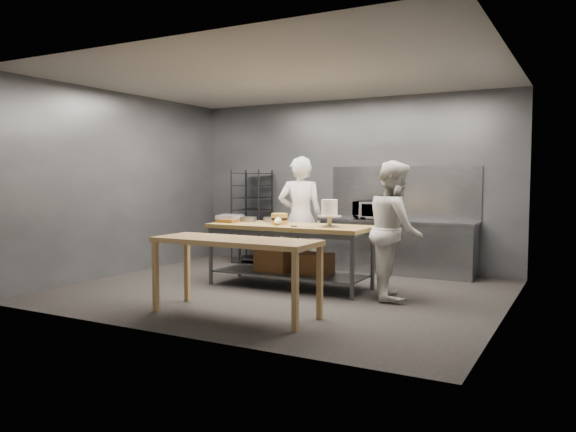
{
  "coord_description": "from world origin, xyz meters",
  "views": [
    {
      "loc": [
        3.84,
        -6.89,
        1.62
      ],
      "look_at": [
        -0.03,
        0.24,
        1.05
      ],
      "focal_mm": 35.0,
      "sensor_mm": 36.0,
      "label": 1
    }
  ],
  "objects_px": {
    "near_counter": "(235,246)",
    "microwave": "(371,210)",
    "work_table": "(290,248)",
    "speed_rack": "(252,217)",
    "chef_behind": "(300,218)",
    "layer_cake": "(279,219)",
    "frosted_cake_stand": "(329,210)",
    "chef_right": "(395,230)"
  },
  "relations": [
    {
      "from": "near_counter",
      "to": "layer_cake",
      "type": "height_order",
      "value": "layer_cake"
    },
    {
      "from": "chef_behind",
      "to": "near_counter",
      "type": "bearing_deg",
      "value": 77.33
    },
    {
      "from": "microwave",
      "to": "frosted_cake_stand",
      "type": "bearing_deg",
      "value": -87.06
    },
    {
      "from": "speed_rack",
      "to": "chef_right",
      "type": "bearing_deg",
      "value": -28.05
    },
    {
      "from": "microwave",
      "to": "chef_right",
      "type": "bearing_deg",
      "value": -61.32
    },
    {
      "from": "speed_rack",
      "to": "chef_behind",
      "type": "distance_m",
      "value": 1.92
    },
    {
      "from": "near_counter",
      "to": "chef_right",
      "type": "distance_m",
      "value": 2.24
    },
    {
      "from": "work_table",
      "to": "near_counter",
      "type": "bearing_deg",
      "value": -82.8
    },
    {
      "from": "chef_behind",
      "to": "frosted_cake_stand",
      "type": "bearing_deg",
      "value": 115.31
    },
    {
      "from": "near_counter",
      "to": "microwave",
      "type": "distance_m",
      "value": 3.68
    },
    {
      "from": "speed_rack",
      "to": "layer_cake",
      "type": "height_order",
      "value": "speed_rack"
    },
    {
      "from": "work_table",
      "to": "near_counter",
      "type": "relative_size",
      "value": 1.2
    },
    {
      "from": "near_counter",
      "to": "chef_behind",
      "type": "distance_m",
      "value": 2.54
    },
    {
      "from": "near_counter",
      "to": "speed_rack",
      "type": "relative_size",
      "value": 1.14
    },
    {
      "from": "near_counter",
      "to": "frosted_cake_stand",
      "type": "distance_m",
      "value": 1.8
    },
    {
      "from": "frosted_cake_stand",
      "to": "work_table",
      "type": "bearing_deg",
      "value": 173.75
    },
    {
      "from": "microwave",
      "to": "speed_rack",
      "type": "bearing_deg",
      "value": -178.04
    },
    {
      "from": "speed_rack",
      "to": "chef_right",
      "type": "xyz_separation_m",
      "value": [
        3.36,
        -1.79,
        0.06
      ]
    },
    {
      "from": "work_table",
      "to": "chef_behind",
      "type": "xyz_separation_m",
      "value": [
        -0.2,
        0.71,
        0.4
      ]
    },
    {
      "from": "chef_behind",
      "to": "chef_right",
      "type": "distance_m",
      "value": 1.92
    },
    {
      "from": "speed_rack",
      "to": "layer_cake",
      "type": "distance_m",
      "value": 2.43
    },
    {
      "from": "chef_behind",
      "to": "microwave",
      "type": "xyz_separation_m",
      "value": [
        0.76,
        1.16,
        0.08
      ]
    },
    {
      "from": "chef_behind",
      "to": "chef_right",
      "type": "height_order",
      "value": "chef_behind"
    },
    {
      "from": "work_table",
      "to": "layer_cake",
      "type": "height_order",
      "value": "layer_cake"
    },
    {
      "from": "near_counter",
      "to": "work_table",
      "type": "bearing_deg",
      "value": 97.2
    },
    {
      "from": "work_table",
      "to": "speed_rack",
      "type": "bearing_deg",
      "value": 134.92
    },
    {
      "from": "layer_cake",
      "to": "chef_right",
      "type": "bearing_deg",
      "value": 0.55
    },
    {
      "from": "microwave",
      "to": "frosted_cake_stand",
      "type": "relative_size",
      "value": 1.42
    },
    {
      "from": "work_table",
      "to": "speed_rack",
      "type": "xyz_separation_m",
      "value": [
        -1.78,
        1.79,
        0.28
      ]
    },
    {
      "from": "near_counter",
      "to": "layer_cake",
      "type": "distance_m",
      "value": 1.82
    },
    {
      "from": "near_counter",
      "to": "chef_behind",
      "type": "bearing_deg",
      "value": 99.7
    },
    {
      "from": "near_counter",
      "to": "microwave",
      "type": "xyz_separation_m",
      "value": [
        0.33,
        3.66,
        0.24
      ]
    },
    {
      "from": "chef_behind",
      "to": "layer_cake",
      "type": "distance_m",
      "value": 0.73
    },
    {
      "from": "near_counter",
      "to": "chef_right",
      "type": "relative_size",
      "value": 1.09
    },
    {
      "from": "work_table",
      "to": "microwave",
      "type": "height_order",
      "value": "microwave"
    },
    {
      "from": "frosted_cake_stand",
      "to": "layer_cake",
      "type": "distance_m",
      "value": 0.84
    },
    {
      "from": "near_counter",
      "to": "layer_cake",
      "type": "relative_size",
      "value": 8.33
    },
    {
      "from": "microwave",
      "to": "layer_cake",
      "type": "height_order",
      "value": "microwave"
    },
    {
      "from": "chef_behind",
      "to": "work_table",
      "type": "bearing_deg",
      "value": 83.47
    },
    {
      "from": "chef_right",
      "to": "chef_behind",
      "type": "bearing_deg",
      "value": 44.8
    },
    {
      "from": "work_table",
      "to": "layer_cake",
      "type": "xyz_separation_m",
      "value": [
        -0.17,
        -0.02,
        0.43
      ]
    },
    {
      "from": "layer_cake",
      "to": "near_counter",
      "type": "bearing_deg",
      "value": -77.25
    }
  ]
}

